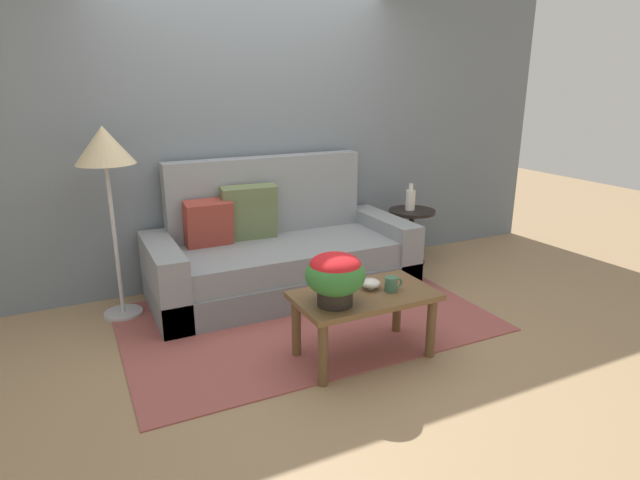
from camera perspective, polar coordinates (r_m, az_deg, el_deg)
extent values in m
plane|color=#997A56|center=(4.03, -0.89, -9.14)|extent=(14.00, 14.00, 0.00)
cube|color=slate|center=(4.78, -7.51, 13.08)|extent=(6.40, 0.12, 2.92)
cube|color=#994C47|center=(4.12, -1.60, -8.42)|extent=(2.69, 1.75, 0.01)
cube|color=slate|center=(4.56, -3.89, -4.26)|extent=(2.21, 0.95, 0.25)
cube|color=gray|center=(4.46, -3.83, -1.67)|extent=(1.76, 0.85, 0.20)
cube|color=gray|center=(4.74, -5.81, 3.52)|extent=(1.76, 0.17, 0.90)
cube|color=gray|center=(4.26, -16.43, -4.18)|extent=(0.22, 0.95, 0.57)
cube|color=gray|center=(4.94, 6.79, -0.64)|extent=(0.22, 0.95, 0.57)
cube|color=#607047|center=(4.53, -7.66, 2.93)|extent=(0.48, 0.22, 0.48)
cube|color=#93382D|center=(4.43, -11.96, 1.77)|extent=(0.38, 0.23, 0.40)
cylinder|color=brown|center=(3.21, 0.32, -12.19)|extent=(0.06, 0.06, 0.41)
cylinder|color=brown|center=(3.60, 11.88, -9.22)|extent=(0.06, 0.06, 0.41)
cylinder|color=brown|center=(3.53, -2.57, -9.38)|extent=(0.06, 0.06, 0.41)
cylinder|color=brown|center=(3.88, 8.32, -7.00)|extent=(0.06, 0.06, 0.41)
cube|color=brown|center=(3.44, 4.82, -6.00)|extent=(0.92, 0.52, 0.04)
cylinder|color=black|center=(5.41, 9.62, -2.26)|extent=(0.29, 0.29, 0.03)
cylinder|color=black|center=(5.33, 9.76, 0.34)|extent=(0.05, 0.05, 0.49)
cylinder|color=black|center=(5.26, 9.90, 3.05)|extent=(0.45, 0.45, 0.03)
cylinder|color=#B2B2B7|center=(4.46, -20.40, -7.39)|extent=(0.29, 0.29, 0.03)
cylinder|color=#B2B2B7|center=(4.26, -21.21, -0.08)|extent=(0.03, 0.03, 1.16)
cone|color=#C6B289|center=(4.12, -22.28, 9.47)|extent=(0.42, 0.42, 0.27)
cylinder|color=black|center=(3.24, 1.62, -6.04)|extent=(0.22, 0.22, 0.11)
ellipsoid|color=#337533|center=(3.18, 1.64, -3.76)|extent=(0.37, 0.37, 0.25)
ellipsoid|color=red|center=(3.16, 1.65, -2.70)|extent=(0.31, 0.31, 0.14)
cylinder|color=#3D664C|center=(3.47, 7.66, -4.73)|extent=(0.08, 0.08, 0.10)
torus|color=#3D664C|center=(3.50, 8.40, -4.58)|extent=(0.07, 0.01, 0.07)
cylinder|color=silver|center=(3.50, 5.45, -5.09)|extent=(0.05, 0.05, 0.02)
ellipsoid|color=silver|center=(3.49, 5.47, -4.67)|extent=(0.13, 0.13, 0.06)
cylinder|color=silver|center=(5.24, 9.71, 4.27)|extent=(0.09, 0.09, 0.20)
cylinder|color=silver|center=(5.21, 9.78, 5.67)|extent=(0.04, 0.04, 0.07)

